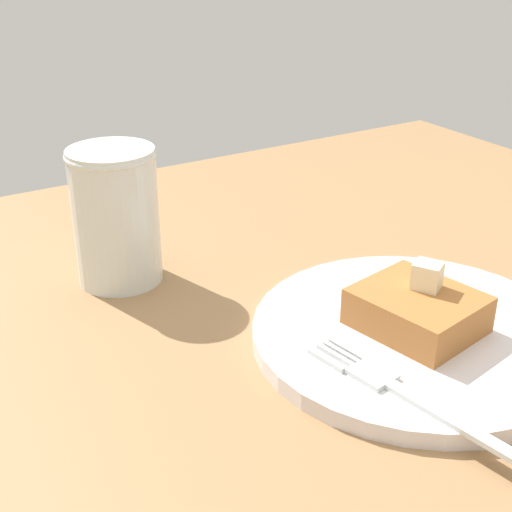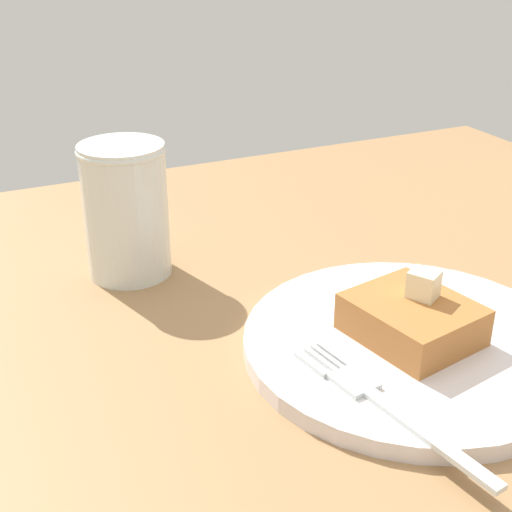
{
  "view_description": "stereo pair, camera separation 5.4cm",
  "coord_description": "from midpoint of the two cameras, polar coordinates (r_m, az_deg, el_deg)",
  "views": [
    {
      "loc": [
        -24.39,
        -25.56,
        31.0
      ],
      "look_at": [
        0.99,
        16.12,
        7.45
      ],
      "focal_mm": 50.0,
      "sensor_mm": 36.0,
      "label": 1
    },
    {
      "loc": [
        -19.62,
        -28.12,
        31.0
      ],
      "look_at": [
        0.99,
        16.12,
        7.45
      ],
      "focal_mm": 50.0,
      "sensor_mm": 36.0,
      "label": 2
    }
  ],
  "objects": [
    {
      "name": "plate",
      "position": [
        0.52,
        15.11,
        -6.79
      ],
      "size": [
        23.48,
        23.48,
        1.24
      ],
      "color": "silver",
      "rests_on": "table_surface"
    },
    {
      "name": "toast_slice_center",
      "position": [
        0.51,
        15.36,
        -4.99
      ],
      "size": [
        8.51,
        9.34,
        2.75
      ],
      "primitive_type": "cube",
      "rotation": [
        0.0,
        0.0,
        0.19
      ],
      "color": "#AE6B34",
      "rests_on": "plate"
    },
    {
      "name": "syrup_jar",
      "position": [
        0.6,
        -7.8,
        3.11
      ],
      "size": [
        7.26,
        7.26,
        11.4
      ],
      "color": "#592608",
      "rests_on": "table_surface"
    },
    {
      "name": "butter_pat_primary",
      "position": [
        0.51,
        16.26,
        -2.27
      ],
      "size": [
        2.47,
        2.54,
        1.94
      ],
      "primitive_type": "cube",
      "rotation": [
        0.0,
        0.0,
        2.09
      ],
      "color": "#F6ECC2",
      "rests_on": "toast_slice_center"
    },
    {
      "name": "table_surface",
      "position": [
        0.46,
        11.3,
        -15.24
      ],
      "size": [
        102.73,
        102.73,
        2.95
      ],
      "primitive_type": "cube",
      "color": "#9E754B",
      "rests_on": "ground"
    },
    {
      "name": "fork",
      "position": [
        0.45,
        13.36,
        -11.29
      ],
      "size": [
        3.97,
        16.02,
        0.36
      ],
      "color": "silver",
      "rests_on": "plate"
    }
  ]
}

